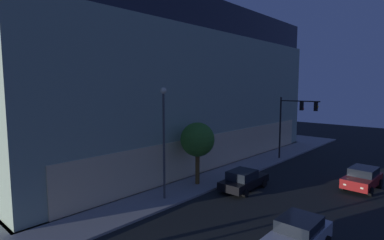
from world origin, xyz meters
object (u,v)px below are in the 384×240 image
Objects in this scene: traffic_light_far_corner at (294,116)px; sidewalk_tree at (197,140)px; modern_building at (135,87)px; car_silver at (297,236)px; street_lamp_sidewalk at (164,129)px; car_black at (244,180)px; car_red at (362,178)px.

sidewalk_tree is (-12.75, 2.33, -1.16)m from traffic_light_far_corner.
modern_building is at bearing 70.42° from sidewalk_tree.
traffic_light_far_corner is 1.34× the size of sidewalk_tree.
modern_building reaches higher than car_silver.
street_lamp_sidewalk is 4.17m from sidewalk_tree.
modern_building reaches higher than traffic_light_far_corner.
car_black is at bearing -175.02° from traffic_light_far_corner.
traffic_light_far_corner reaches higher than sidewalk_tree.
traffic_light_far_corner is 9.87m from car_red.
modern_building is 7.85× the size of car_silver.
car_red is (8.07, -10.03, -2.87)m from sidewalk_tree.
traffic_light_far_corner is at bearing -10.34° from sidewalk_tree.
car_black is 9.30m from car_red.
modern_building is at bearing 113.08° from traffic_light_far_corner.
traffic_light_far_corner is at bearing -6.64° from street_lamp_sidewalk.
car_black is 1.09× the size of car_red.
car_silver is at bearing -111.01° from modern_building.
street_lamp_sidewalk is 1.55× the size of sidewalk_tree.
modern_building is at bearing 58.93° from street_lamp_sidewalk.
traffic_light_far_corner is 19.14m from car_silver.
car_silver is (-9.64, -25.09, -7.13)m from modern_building.
sidewalk_tree reaches higher than car_red.
modern_building is at bearing 96.19° from car_red.
car_black is at bearing 133.61° from car_red.
car_silver is at bearing -179.91° from car_red.
car_black is at bearing 48.68° from car_silver.
modern_building is 26.20m from car_red.
modern_building is 19.13m from traffic_light_far_corner.
traffic_light_far_corner is 1.44× the size of car_black.
car_red is at bearing -83.81° from modern_building.
traffic_light_far_corner is 1.57× the size of car_red.
car_red is (6.42, -6.74, 0.08)m from car_black.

